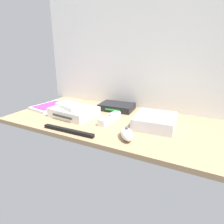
{
  "coord_description": "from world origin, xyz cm",
  "views": [
    {
      "loc": [
        41.59,
        -79.17,
        34.27
      ],
      "look_at": [
        0.0,
        0.0,
        4.0
      ],
      "focal_mm": 32.38,
      "sensor_mm": 36.0,
      "label": 1
    }
  ],
  "objects_px": {
    "network_router": "(117,107)",
    "remote_wand": "(110,119)",
    "remote_nunchuk": "(127,134)",
    "game_case": "(50,106)",
    "sensor_bar": "(68,131)",
    "remote_classic_pad": "(70,106)",
    "mini_computer": "(155,121)",
    "game_console": "(74,112)"
  },
  "relations": [
    {
      "from": "remote_wand",
      "to": "network_router",
      "type": "bearing_deg",
      "value": 111.35
    },
    {
      "from": "remote_wand",
      "to": "game_case",
      "type": "bearing_deg",
      "value": 179.38
    },
    {
      "from": "mini_computer",
      "to": "sensor_bar",
      "type": "height_order",
      "value": "mini_computer"
    },
    {
      "from": "mini_computer",
      "to": "game_case",
      "type": "height_order",
      "value": "mini_computer"
    },
    {
      "from": "network_router",
      "to": "remote_nunchuk",
      "type": "xyz_separation_m",
      "value": [
        0.19,
        -0.3,
        0.0
      ]
    },
    {
      "from": "game_case",
      "to": "remote_nunchuk",
      "type": "bearing_deg",
      "value": -7.76
    },
    {
      "from": "mini_computer",
      "to": "sensor_bar",
      "type": "relative_size",
      "value": 0.76
    },
    {
      "from": "network_router",
      "to": "remote_classic_pad",
      "type": "height_order",
      "value": "remote_classic_pad"
    },
    {
      "from": "network_router",
      "to": "remote_classic_pad",
      "type": "xyz_separation_m",
      "value": [
        -0.16,
        -0.2,
        0.04
      ]
    },
    {
      "from": "network_router",
      "to": "sensor_bar",
      "type": "height_order",
      "value": "network_router"
    },
    {
      "from": "remote_classic_pad",
      "to": "game_case",
      "type": "bearing_deg",
      "value": -179.45
    },
    {
      "from": "game_case",
      "to": "remote_wand",
      "type": "relative_size",
      "value": 1.39
    },
    {
      "from": "game_console",
      "to": "remote_classic_pad",
      "type": "distance_m",
      "value": 0.04
    },
    {
      "from": "game_console",
      "to": "sensor_bar",
      "type": "bearing_deg",
      "value": -54.52
    },
    {
      "from": "remote_wand",
      "to": "sensor_bar",
      "type": "height_order",
      "value": "remote_wand"
    },
    {
      "from": "network_router",
      "to": "mini_computer",
      "type": "bearing_deg",
      "value": -33.05
    },
    {
      "from": "network_router",
      "to": "remote_wand",
      "type": "height_order",
      "value": "same"
    },
    {
      "from": "game_case",
      "to": "sensor_bar",
      "type": "height_order",
      "value": "game_case"
    },
    {
      "from": "game_console",
      "to": "mini_computer",
      "type": "height_order",
      "value": "mini_computer"
    },
    {
      "from": "remote_wand",
      "to": "remote_classic_pad",
      "type": "distance_m",
      "value": 0.22
    },
    {
      "from": "game_case",
      "to": "remote_nunchuk",
      "type": "xyz_separation_m",
      "value": [
        0.54,
        -0.16,
        0.01
      ]
    },
    {
      "from": "remote_classic_pad",
      "to": "sensor_bar",
      "type": "bearing_deg",
      "value": -36.24
    },
    {
      "from": "remote_nunchuk",
      "to": "sensor_bar",
      "type": "height_order",
      "value": "remote_nunchuk"
    },
    {
      "from": "mini_computer",
      "to": "remote_nunchuk",
      "type": "xyz_separation_m",
      "value": [
        -0.06,
        -0.16,
        -0.01
      ]
    },
    {
      "from": "remote_wand",
      "to": "remote_nunchuk",
      "type": "xyz_separation_m",
      "value": [
        0.14,
        -0.13,
        0.01
      ]
    },
    {
      "from": "game_case",
      "to": "network_router",
      "type": "xyz_separation_m",
      "value": [
        0.35,
        0.14,
        0.01
      ]
    },
    {
      "from": "mini_computer",
      "to": "network_router",
      "type": "distance_m",
      "value": 0.29
    },
    {
      "from": "remote_wand",
      "to": "mini_computer",
      "type": "bearing_deg",
      "value": 14.62
    },
    {
      "from": "remote_wand",
      "to": "remote_classic_pad",
      "type": "bearing_deg",
      "value": -168.59
    },
    {
      "from": "mini_computer",
      "to": "remote_classic_pad",
      "type": "height_order",
      "value": "remote_classic_pad"
    },
    {
      "from": "mini_computer",
      "to": "network_router",
      "type": "xyz_separation_m",
      "value": [
        -0.25,
        0.14,
        -0.01
      ]
    },
    {
      "from": "mini_computer",
      "to": "network_router",
      "type": "bearing_deg",
      "value": 151.36
    },
    {
      "from": "network_router",
      "to": "remote_wand",
      "type": "xyz_separation_m",
      "value": [
        0.05,
        -0.18,
        -0.0
      ]
    },
    {
      "from": "game_case",
      "to": "remote_wand",
      "type": "xyz_separation_m",
      "value": [
        0.4,
        -0.03,
        0.01
      ]
    },
    {
      "from": "mini_computer",
      "to": "game_case",
      "type": "distance_m",
      "value": 0.6
    },
    {
      "from": "remote_wand",
      "to": "remote_nunchuk",
      "type": "bearing_deg",
      "value": -38.72
    },
    {
      "from": "game_console",
      "to": "remote_classic_pad",
      "type": "xyz_separation_m",
      "value": [
        -0.01,
        -0.01,
        0.03
      ]
    },
    {
      "from": "remote_nunchuk",
      "to": "sensor_bar",
      "type": "distance_m",
      "value": 0.24
    },
    {
      "from": "remote_nunchuk",
      "to": "mini_computer",
      "type": "bearing_deg",
      "value": 35.0
    },
    {
      "from": "sensor_bar",
      "to": "remote_wand",
      "type": "bearing_deg",
      "value": 61.15
    },
    {
      "from": "game_console",
      "to": "remote_nunchuk",
      "type": "relative_size",
      "value": 2.07
    },
    {
      "from": "game_console",
      "to": "network_router",
      "type": "xyz_separation_m",
      "value": [
        0.14,
        0.19,
        -0.0
      ]
    }
  ]
}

